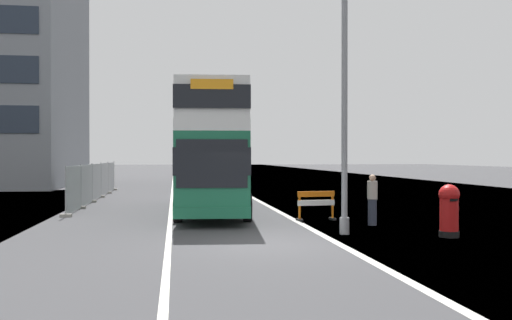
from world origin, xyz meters
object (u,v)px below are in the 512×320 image
Objects in this scene: red_pillar_postbox at (449,208)px; roadworks_barrier at (316,203)px; lamppost_foreground at (345,83)px; double_decker_bus at (214,149)px; car_receding_mid at (200,172)px; car_oncoming_near at (200,175)px; pedestrian_at_kerb at (372,200)px.

roadworks_barrier is at bearing 120.98° from red_pillar_postbox.
lamppost_foreground reaches higher than red_pillar_postbox.
double_decker_bus is 7.41× the size of red_pillar_postbox.
double_decker_bus is at bearing 115.80° from lamppost_foreground.
lamppost_foreground reaches higher than car_receding_mid.
double_decker_bus is 2.84× the size of car_oncoming_near.
car_receding_mid is (0.32, 6.94, 0.02)m from car_oncoming_near.
double_decker_bus is at bearing 127.73° from red_pillar_postbox.
roadworks_barrier is at bearing 132.49° from pedestrian_at_kerb.
pedestrian_at_kerb reaches higher than red_pillar_postbox.
red_pillar_postbox is at bearing -74.94° from car_oncoming_near.
car_receding_mid is 2.47× the size of pedestrian_at_kerb.
car_oncoming_near reaches higher than pedestrian_at_kerb.
car_oncoming_near is at bearing 105.06° from red_pillar_postbox.
lamppost_foreground is at bearing 160.63° from red_pillar_postbox.
car_oncoming_near is 0.94× the size of car_receding_mid.
lamppost_foreground is 4.76m from red_pillar_postbox.
car_oncoming_near is 2.32× the size of pedestrian_at_kerb.
roadworks_barrier is 0.34× the size of car_receding_mid.
double_decker_bus is 7.80× the size of roadworks_barrier.
car_oncoming_near is (-6.16, 22.87, 0.20)m from red_pillar_postbox.
pedestrian_at_kerb is (-1.24, 2.95, 0.03)m from red_pillar_postbox.
lamppost_foreground is 22.40m from car_oncoming_near.
pedestrian_at_kerb reaches higher than roadworks_barrier.
pedestrian_at_kerb is at bearing -76.15° from car_oncoming_near.
red_pillar_postbox reaches higher than roadworks_barrier.
roadworks_barrier is 2.28m from pedestrian_at_kerb.
roadworks_barrier is 0.84× the size of pedestrian_at_kerb.
lamppost_foreground is 4.45m from pedestrian_at_kerb.
lamppost_foreground is 5.32m from roadworks_barrier.
double_decker_bus reaches higher than roadworks_barrier.
car_oncoming_near is at bearing 89.60° from double_decker_bus.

